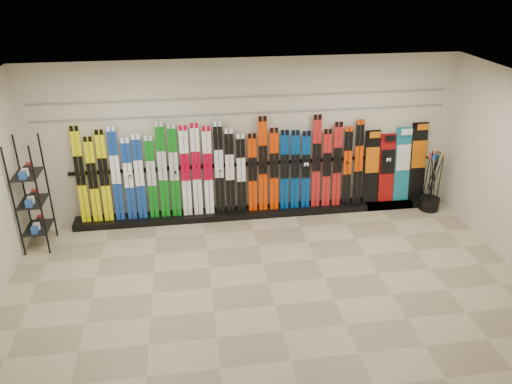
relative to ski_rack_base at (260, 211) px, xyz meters
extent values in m
plane|color=gray|center=(-0.22, -2.28, -0.06)|extent=(8.00, 8.00, 0.00)
plane|color=beige|center=(-0.22, 0.22, 1.44)|extent=(8.00, 0.00, 8.00)
plane|color=silver|center=(-0.22, -2.28, 2.94)|extent=(8.00, 8.00, 0.00)
cube|color=black|center=(0.00, 0.00, 0.00)|extent=(8.00, 0.40, 0.12)
cube|color=#EDE706|center=(-3.28, 0.03, 0.97)|extent=(0.17, 0.18, 1.81)
cube|color=#EDE706|center=(-3.07, 0.02, 0.87)|extent=(0.17, 0.17, 1.61)
cube|color=#EDE706|center=(-2.86, 0.03, 0.92)|extent=(0.17, 0.18, 1.73)
cube|color=navy|center=(-2.66, 0.03, 0.95)|extent=(0.17, 0.18, 1.78)
cube|color=navy|center=(-2.44, 0.02, 0.84)|extent=(0.17, 0.16, 1.56)
cube|color=navy|center=(-2.24, 0.02, 0.87)|extent=(0.17, 0.17, 1.62)
cube|color=#0B7113|center=(-2.03, 0.02, 0.85)|extent=(0.17, 0.16, 1.58)
cube|color=#0B7113|center=(-1.82, 0.03, 0.97)|extent=(0.17, 0.18, 1.82)
cube|color=#0B7113|center=(-1.61, 0.03, 0.95)|extent=(0.17, 0.18, 1.78)
cube|color=white|center=(-1.40, 0.03, 0.93)|extent=(0.17, 0.18, 1.74)
cube|color=white|center=(-1.20, 0.03, 0.95)|extent=(0.17, 0.18, 1.77)
cube|color=white|center=(-0.98, 0.03, 0.91)|extent=(0.17, 0.17, 1.70)
cube|color=black|center=(-0.78, 0.03, 0.95)|extent=(0.17, 0.18, 1.79)
cube|color=black|center=(-0.58, 0.03, 0.88)|extent=(0.17, 0.17, 1.64)
cube|color=black|center=(-0.37, 0.02, 0.83)|extent=(0.17, 0.16, 1.54)
cube|color=#E83300|center=(-0.15, 0.02, 0.82)|extent=(0.17, 0.16, 1.53)
cube|color=#E83300|center=(0.05, 0.04, 0.98)|extent=(0.17, 0.19, 1.84)
cube|color=#E83300|center=(0.27, 0.02, 0.87)|extent=(0.17, 0.17, 1.62)
cube|color=navy|center=(0.47, 0.02, 0.84)|extent=(0.17, 0.16, 1.56)
cube|color=navy|center=(0.67, 0.02, 0.83)|extent=(0.17, 0.16, 1.55)
cube|color=navy|center=(0.88, 0.02, 0.82)|extent=(0.17, 0.16, 1.52)
cube|color=red|center=(1.09, 0.03, 0.97)|extent=(0.17, 0.18, 1.83)
cube|color=red|center=(1.30, 0.02, 0.83)|extent=(0.17, 0.16, 1.54)
cube|color=red|center=(1.51, 0.03, 0.90)|extent=(0.17, 0.17, 1.67)
cube|color=black|center=(1.71, 0.02, 0.85)|extent=(0.17, 0.16, 1.58)
cube|color=black|center=(1.93, 0.03, 0.91)|extent=(0.17, 0.17, 1.70)
cube|color=black|center=(2.23, 0.07, 0.78)|extent=(0.31, 0.23, 1.45)
cube|color=#990C0C|center=(2.54, 0.07, 0.74)|extent=(0.31, 0.21, 1.37)
cube|color=#14728C|center=(2.87, 0.07, 0.80)|extent=(0.31, 0.23, 1.48)
cube|color=black|center=(3.19, 0.08, 0.84)|extent=(0.33, 0.24, 1.56)
cube|color=black|center=(-3.97, -0.58, 0.91)|extent=(0.40, 0.60, 1.95)
cylinder|color=black|center=(3.38, -0.28, 0.07)|extent=(0.38, 0.38, 0.25)
cylinder|color=black|center=(3.24, -0.25, 0.55)|extent=(0.07, 0.09, 1.18)
cylinder|color=black|center=(3.52, -0.27, 0.55)|extent=(0.07, 0.09, 1.18)
cylinder|color=black|center=(3.28, -0.31, 0.55)|extent=(0.15, 0.16, 1.17)
cylinder|color=black|center=(3.38, -0.33, 0.55)|extent=(0.12, 0.15, 1.17)
cylinder|color=black|center=(3.41, -0.19, 0.55)|extent=(0.12, 0.12, 1.17)
cylinder|color=black|center=(3.40, -0.29, 0.55)|extent=(0.12, 0.09, 1.18)
cylinder|color=black|center=(3.35, -0.32, 0.55)|extent=(0.03, 0.11, 1.18)
cylinder|color=black|center=(3.43, -0.17, 0.55)|extent=(0.08, 0.04, 1.18)
cylinder|color=black|center=(3.32, -0.24, 0.55)|extent=(0.11, 0.05, 1.18)
cylinder|color=black|center=(3.42, -0.15, 0.55)|extent=(0.12, 0.12, 1.17)
cylinder|color=black|center=(3.31, -0.36, 0.55)|extent=(0.03, 0.04, 1.18)
cube|color=gray|center=(-0.22, 0.20, 1.94)|extent=(7.60, 0.02, 0.03)
cube|color=gray|center=(-0.22, 0.20, 2.24)|extent=(7.60, 0.02, 0.03)
camera|label=1|loc=(-1.36, -8.58, 4.52)|focal=35.00mm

